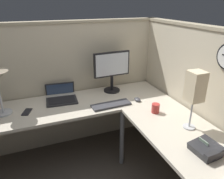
{
  "coord_description": "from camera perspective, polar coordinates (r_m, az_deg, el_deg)",
  "views": [
    {
      "loc": [
        -0.69,
        -1.68,
        1.79
      ],
      "look_at": [
        0.11,
        0.33,
        0.89
      ],
      "focal_mm": 34.42,
      "sensor_mm": 36.0,
      "label": 1
    }
  ],
  "objects": [
    {
      "name": "cubicle_wall_right",
      "position": [
        2.33,
        23.54,
        -4.75
      ],
      "size": [
        0.12,
        2.37,
        1.58
      ],
      "color": "beige",
      "rests_on": "ground"
    },
    {
      "name": "monitor",
      "position": [
        2.61,
        -0.03,
        5.55
      ],
      "size": [
        0.46,
        0.2,
        0.5
      ],
      "color": "black",
      "rests_on": "desk"
    },
    {
      "name": "coffee_mug",
      "position": [
        2.23,
        11.49,
        -4.91
      ],
      "size": [
        0.08,
        0.08,
        0.1
      ],
      "primitive_type": "cylinder",
      "color": "#B2332D",
      "rests_on": "desk"
    },
    {
      "name": "cubicle_wall_back",
      "position": [
        2.76,
        -13.33,
        0.83
      ],
      "size": [
        2.57,
        0.12,
        1.58
      ],
      "color": "beige",
      "rests_on": "ground"
    },
    {
      "name": "desk",
      "position": [
        2.08,
        -2.71,
        -11.31
      ],
      "size": [
        2.35,
        2.15,
        0.73
      ],
      "color": "beige",
      "rests_on": "ground"
    },
    {
      "name": "laptop",
      "position": [
        2.58,
        -13.38,
        -1.73
      ],
      "size": [
        0.37,
        0.41,
        0.22
      ],
      "color": "#232326",
      "rests_on": "desk"
    },
    {
      "name": "desk_lamp_paper",
      "position": [
        1.92,
        21.23,
        0.34
      ],
      "size": [
        0.13,
        0.13,
        0.53
      ],
      "color": "#B7BABF",
      "rests_on": "desk"
    },
    {
      "name": "computer_mouse",
      "position": [
        2.46,
        6.78,
        -2.64
      ],
      "size": [
        0.06,
        0.1,
        0.03
      ],
      "primitive_type": "ellipsoid",
      "color": "#38383D",
      "rests_on": "desk"
    },
    {
      "name": "keyboard",
      "position": [
        2.34,
        -0.23,
        -4.07
      ],
      "size": [
        0.44,
        0.16,
        0.02
      ],
      "primitive_type": "cube",
      "rotation": [
        0.0,
        0.0,
        0.04
      ],
      "color": "#38383D",
      "rests_on": "desk"
    },
    {
      "name": "ground_plane",
      "position": [
        2.55,
        0.53,
        -21.89
      ],
      "size": [
        6.8,
        6.8,
        0.0
      ],
      "primitive_type": "plane",
      "color": "#4C443D"
    },
    {
      "name": "office_phone",
      "position": [
        1.8,
        23.85,
        -14.35
      ],
      "size": [
        0.2,
        0.21,
        0.11
      ],
      "color": "#232326",
      "rests_on": "desk"
    },
    {
      "name": "cell_phone",
      "position": [
        2.37,
        -21.66,
        -5.54
      ],
      "size": [
        0.11,
        0.16,
        0.01
      ],
      "primitive_type": "cube",
      "rotation": [
        0.0,
        0.0,
        -0.36
      ],
      "color": "black",
      "rests_on": "desk"
    }
  ]
}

